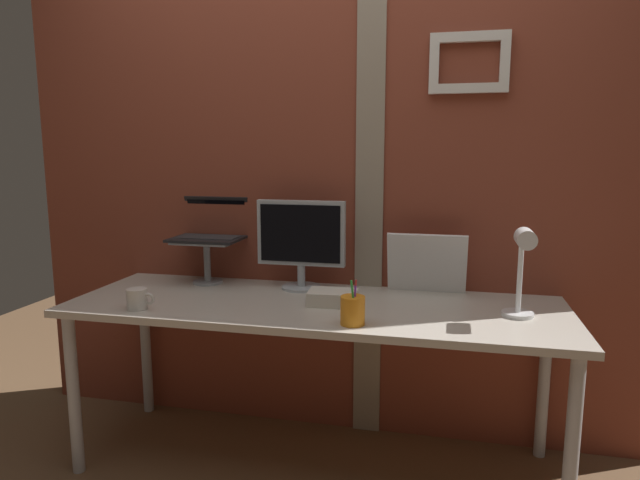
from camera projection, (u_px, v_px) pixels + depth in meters
ground_plane at (310, 459)px, 2.44m from camera, size 6.00×6.00×0.00m
brick_wall_back at (329, 159)px, 2.60m from camera, size 3.01×0.16×2.61m
desk at (315, 318)px, 2.31m from camera, size 2.05×0.69×0.72m
monitor at (301, 238)px, 2.50m from camera, size 0.40×0.18×0.41m
laptop_stand at (207, 254)px, 2.62m from camera, size 0.28×0.22×0.21m
laptop at (212, 228)px, 2.66m from camera, size 0.33×0.30×0.20m
whiteboard_panel at (427, 264)px, 2.43m from camera, size 0.34×0.10×0.27m
desk_lamp at (523, 264)px, 2.03m from camera, size 0.12×0.20×0.35m
pen_cup at (353, 310)px, 2.01m from camera, size 0.09×0.09×0.17m
coffee_mug at (138, 299)px, 2.20m from camera, size 0.12×0.08×0.08m
paper_clutter_stack at (333, 297)px, 2.27m from camera, size 0.21×0.15×0.06m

